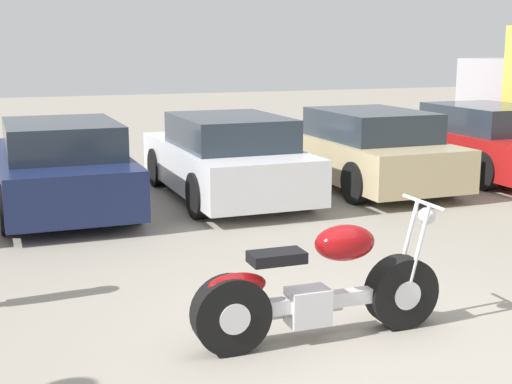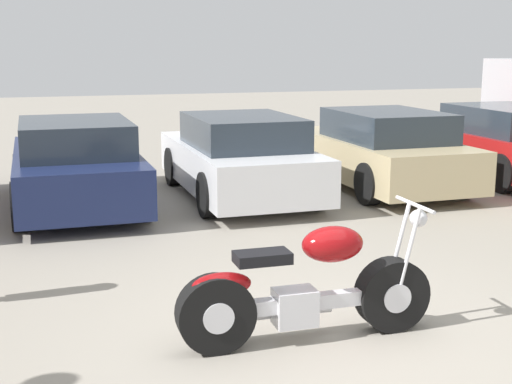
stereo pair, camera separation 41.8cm
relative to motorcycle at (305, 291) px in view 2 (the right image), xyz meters
The scene contains 6 objects.
ground_plane 0.52m from the motorcycle, 19.03° to the right, with size 60.00×60.00×0.00m, color gray.
motorcycle is the anchor object (origin of this frame).
parked_car_navy 5.82m from the motorcycle, 104.35° to the left, with size 1.82×4.05×1.32m.
parked_car_white 5.69m from the motorcycle, 79.12° to the left, with size 1.82×4.05×1.32m.
parked_car_champagne 6.68m from the motorcycle, 57.48° to the left, with size 1.82×4.05×1.32m.
parked_car_red 8.41m from the motorcycle, 43.49° to the left, with size 1.82×4.05×1.32m.
Camera 2 is at (-2.32, -5.03, 2.38)m, focal length 50.00 mm.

